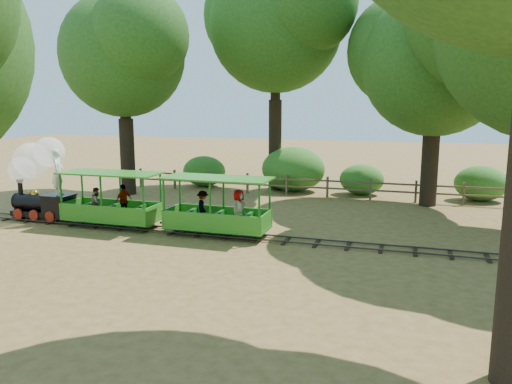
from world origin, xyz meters
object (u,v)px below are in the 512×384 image
(carriage_front, at_px, (112,206))
(carriage_rear, at_px, (218,213))
(locomotive, at_px, (38,173))
(fence, at_px, (307,184))

(carriage_front, height_order, carriage_rear, same)
(locomotive, xyz_separation_m, carriage_front, (3.20, -0.08, -1.05))
(carriage_front, xyz_separation_m, fence, (5.49, 8.01, -0.20))
(carriage_rear, distance_m, fence, 8.13)
(locomotive, distance_m, fence, 11.83)
(carriage_front, relative_size, fence, 0.20)
(fence, bearing_deg, locomotive, -137.62)
(carriage_rear, relative_size, fence, 0.20)
(locomotive, relative_size, carriage_front, 0.90)
(locomotive, xyz_separation_m, carriage_rear, (7.34, -0.08, -1.02))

